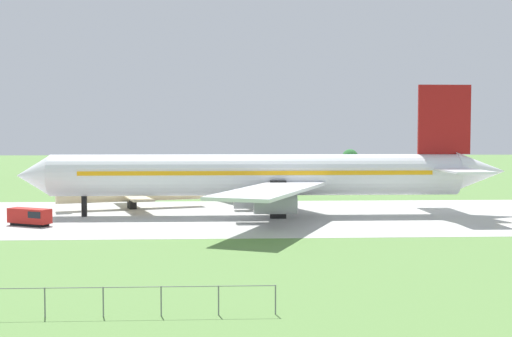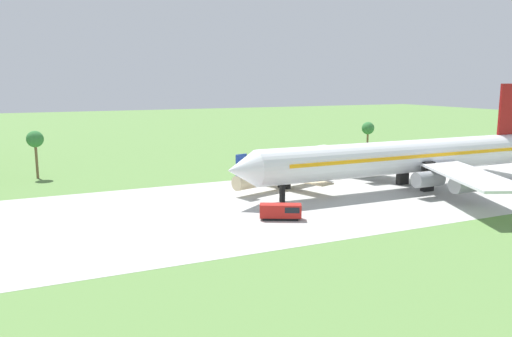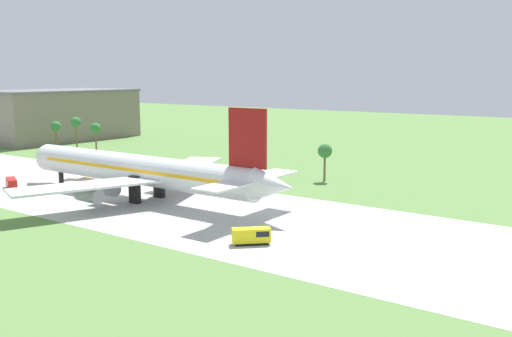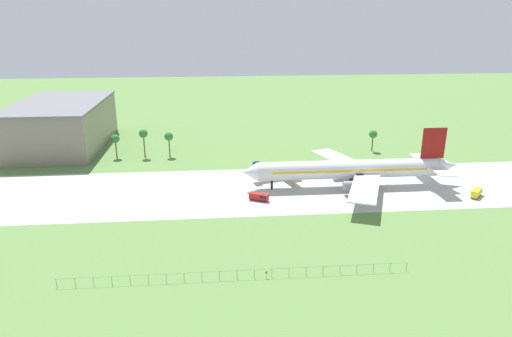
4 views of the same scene
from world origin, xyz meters
name	(u,v)px [view 4 (image 4 of 4)]	position (x,y,z in m)	size (l,w,h in m)	color
ground_plane	(229,191)	(0.00, 0.00, 0.00)	(600.00, 600.00, 0.00)	#5B8442
taxiway_strip	(229,190)	(0.00, 0.00, 0.01)	(320.00, 44.00, 0.02)	#B2B2AD
jet_airliner	(353,169)	(43.04, 0.25, 6.32)	(76.42, 58.17, 20.49)	white
regional_aircraft	(284,172)	(20.39, 10.55, 2.61)	(24.59, 22.39, 7.94)	beige
baggage_tug	(259,197)	(9.49, -9.62, 1.31)	(6.58, 4.61, 2.43)	black
fuel_truck	(477,193)	(81.44, -12.63, 1.41)	(5.70, 5.65, 2.62)	black
perimeter_fence	(237,273)	(0.00, -55.00, 1.45)	(80.10, 0.10, 2.10)	slate
no_stopping_sign	(266,274)	(6.71, -55.31, 1.05)	(0.44, 0.08, 1.68)	gray
terminal_building	(62,125)	(-73.27, 61.59, 10.20)	(36.72, 61.20, 20.37)	slate
palm_tree_row	(202,136)	(-10.10, 41.97, 8.45)	(113.79, 3.60, 11.99)	brown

